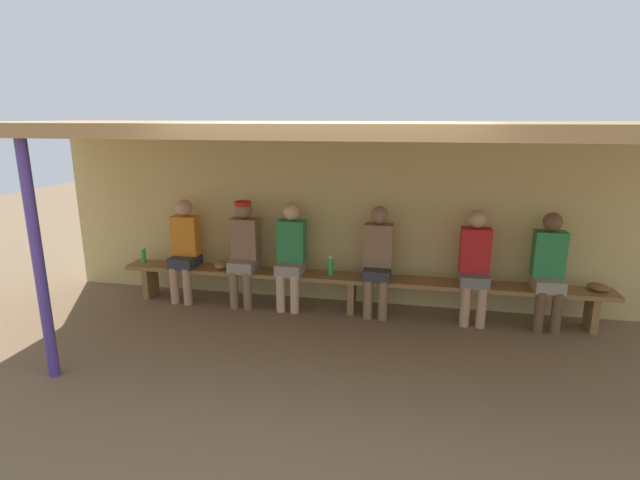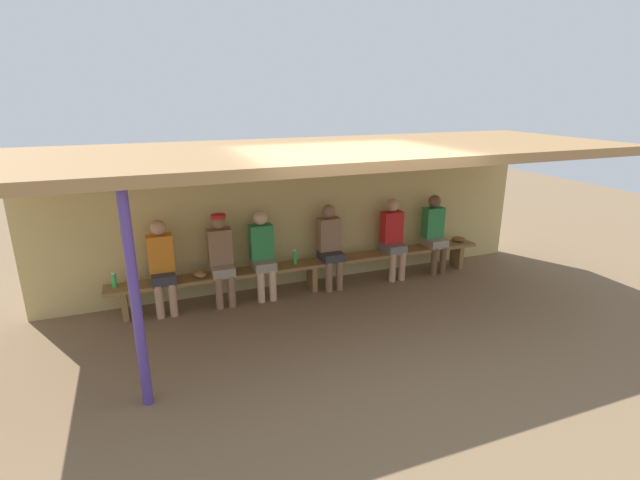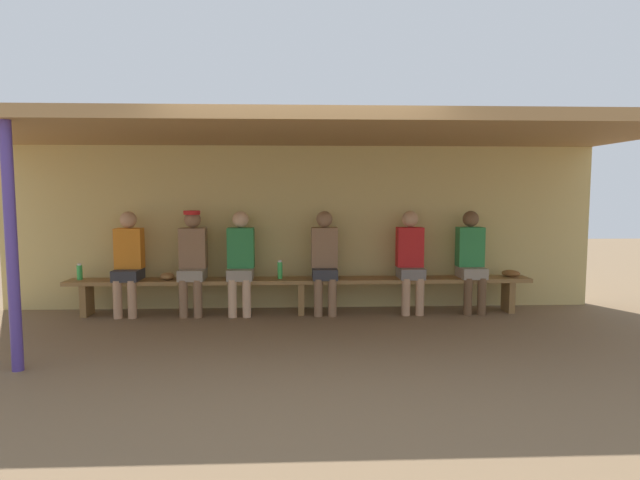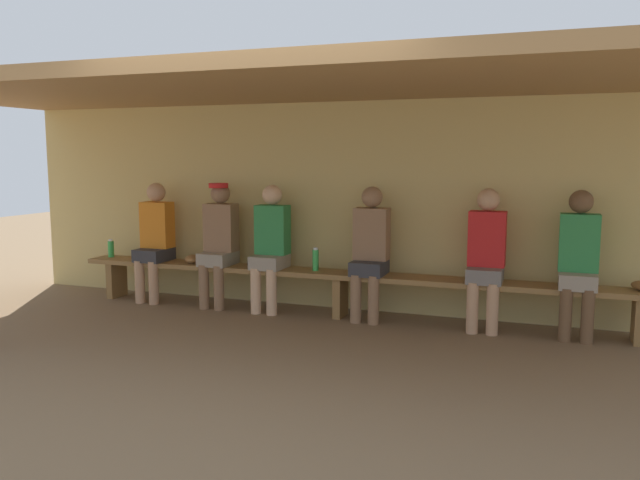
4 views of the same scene
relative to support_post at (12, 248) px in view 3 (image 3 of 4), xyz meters
name	(u,v)px [view 3 (image 3 of 4)]	position (x,y,z in m)	size (l,w,h in m)	color
ground_plane	(302,348)	(2.54, 0.55, -1.10)	(24.00, 24.00, 0.00)	brown
back_wall	(301,227)	(2.54, 2.55, 0.00)	(8.00, 0.20, 2.20)	tan
dugout_roof	(301,131)	(2.54, 1.25, 1.16)	(8.00, 2.80, 0.12)	#9E7547
support_post	(12,248)	(0.00, 0.00, 0.00)	(0.10, 0.10, 2.20)	#4C388C
bench	(301,284)	(2.54, 2.10, -0.71)	(6.00, 0.36, 0.46)	olive
player_in_red	(241,258)	(1.76, 2.10, -0.37)	(0.34, 0.42, 1.34)	gray
player_near_post	(193,257)	(1.14, 2.10, -0.35)	(0.34, 0.42, 1.34)	gray
player_in_white	(410,257)	(3.97, 2.10, -0.37)	(0.34, 0.42, 1.34)	slate
player_middle	(471,257)	(4.78, 2.10, -0.37)	(0.34, 0.42, 1.34)	gray
player_with_sunglasses	(325,258)	(2.85, 2.10, -0.37)	(0.34, 0.42, 1.34)	#333338
player_shirtless_tan	(128,259)	(0.33, 2.10, -0.37)	(0.34, 0.42, 1.34)	#333338
water_bottle_green	(80,272)	(-0.30, 2.14, -0.54)	(0.07, 0.07, 0.21)	green
water_bottle_clear	(280,270)	(2.27, 2.11, -0.53)	(0.06, 0.06, 0.24)	green
baseball_glove_dark_brown	(167,276)	(0.82, 2.09, -0.60)	(0.24, 0.17, 0.09)	olive
baseball_glove_worn	(511,273)	(5.33, 2.13, -0.60)	(0.24, 0.17, 0.09)	brown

